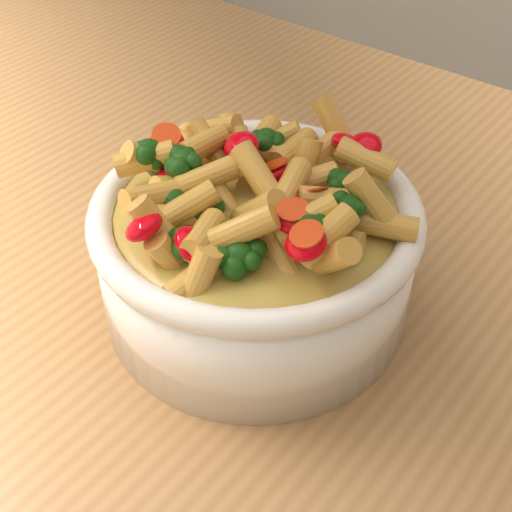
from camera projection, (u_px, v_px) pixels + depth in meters
The scene contains 3 objects.
table at pixel (202, 329), 0.64m from camera, with size 1.20×0.80×0.90m.
serving_bowl at pixel (256, 255), 0.49m from camera, with size 0.22×0.22×0.10m.
pasta_salad at pixel (256, 184), 0.45m from camera, with size 0.17×0.17×0.04m.
Camera 1 is at (0.31, -0.32, 1.27)m, focal length 50.00 mm.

